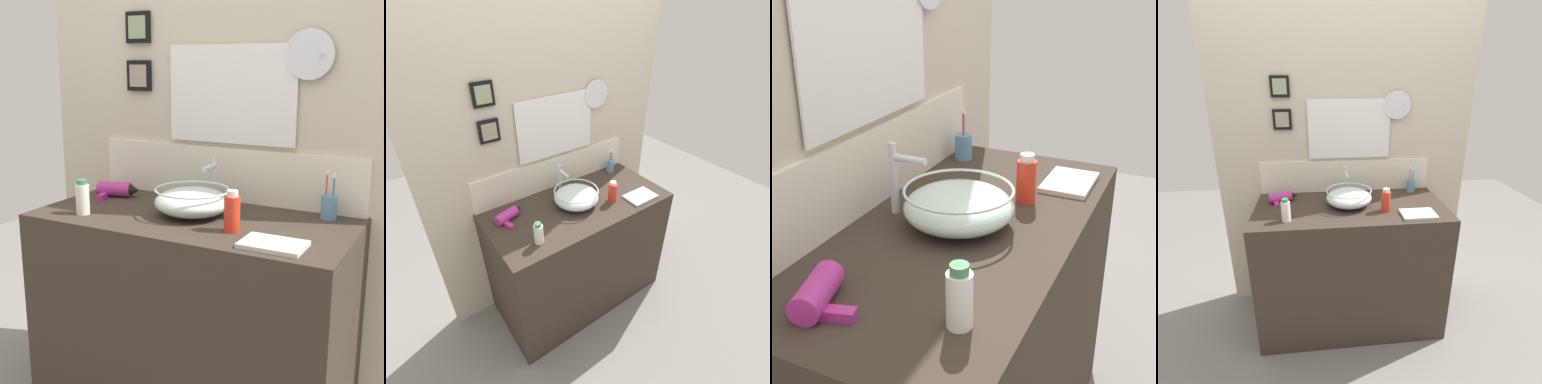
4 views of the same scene
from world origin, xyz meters
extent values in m
cube|color=#382D26|center=(0.00, 0.00, 0.46)|extent=(1.26, 0.61, 0.92)
cube|color=beige|center=(0.00, 0.33, 1.29)|extent=(1.84, 0.06, 2.58)
cube|color=silver|center=(0.00, 0.30, 1.04)|extent=(1.24, 0.02, 0.24)
cube|color=white|center=(0.03, 0.30, 1.39)|extent=(0.52, 0.01, 0.35)
cube|color=white|center=(0.03, 0.29, 1.39)|extent=(0.58, 0.01, 0.41)
ellipsoid|color=silver|center=(-0.01, 0.01, 0.98)|extent=(0.30, 0.30, 0.11)
torus|color=silver|center=(-0.01, 0.01, 1.03)|extent=(0.30, 0.30, 0.01)
torus|color=#B2B7BC|center=(-0.01, 0.01, 0.93)|extent=(0.11, 0.11, 0.01)
cylinder|color=silver|center=(-0.01, 0.22, 1.01)|extent=(0.02, 0.02, 0.18)
cylinder|color=silver|center=(-0.01, 0.16, 1.09)|extent=(0.02, 0.10, 0.02)
cylinder|color=silver|center=(-0.01, 0.22, 1.12)|extent=(0.02, 0.02, 0.03)
cylinder|color=#B22D8C|center=(-0.47, 0.12, 0.96)|extent=(0.16, 0.11, 0.07)
cone|color=black|center=(-0.38, 0.15, 0.96)|extent=(0.06, 0.07, 0.06)
cube|color=#B22D8C|center=(-0.49, 0.07, 0.94)|extent=(0.05, 0.09, 0.02)
cylinder|color=#598CB2|center=(0.48, 0.23, 0.97)|extent=(0.06, 0.06, 0.09)
cylinder|color=blue|center=(0.49, 0.23, 1.01)|extent=(0.01, 0.01, 0.16)
cube|color=white|center=(0.49, 0.23, 1.10)|extent=(0.01, 0.01, 0.02)
cylinder|color=#D83F4C|center=(0.47, 0.22, 1.01)|extent=(0.01, 0.01, 0.17)
cube|color=white|center=(0.47, 0.22, 1.11)|extent=(0.01, 0.01, 0.02)
cylinder|color=red|center=(0.22, -0.10, 0.99)|extent=(0.06, 0.06, 0.13)
cylinder|color=silver|center=(0.22, -0.10, 1.06)|extent=(0.04, 0.04, 0.02)
cylinder|color=white|center=(-0.41, -0.18, 0.98)|extent=(0.05, 0.05, 0.12)
cylinder|color=#3F7F4C|center=(-0.41, -0.18, 1.05)|extent=(0.04, 0.04, 0.02)
cube|color=silver|center=(0.40, -0.19, 0.93)|extent=(0.21, 0.15, 0.02)
camera|label=1|loc=(0.96, -1.79, 1.51)|focal=50.00mm
camera|label=2|loc=(-0.98, -1.35, 2.12)|focal=28.00mm
camera|label=3|loc=(-1.19, -0.55, 1.60)|focal=50.00mm
camera|label=4|loc=(-0.21, -1.82, 1.73)|focal=28.00mm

